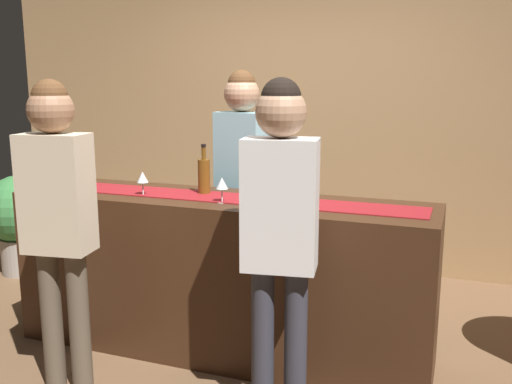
# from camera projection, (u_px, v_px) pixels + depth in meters

# --- Properties ---
(ground_plane) EXTENTS (10.00, 10.00, 0.00)m
(ground_plane) POSITION_uv_depth(u_px,v_px,m) (221.00, 349.00, 3.50)
(ground_plane) COLOR brown
(back_wall) EXTENTS (6.00, 0.12, 2.90)m
(back_wall) POSITION_uv_depth(u_px,v_px,m) (307.00, 102.00, 4.96)
(back_wall) COLOR tan
(back_wall) RESTS_ON ground
(bar_counter) EXTENTS (2.51, 0.60, 0.96)m
(bar_counter) POSITION_uv_depth(u_px,v_px,m) (220.00, 275.00, 3.41)
(bar_counter) COLOR #3D2314
(bar_counter) RESTS_ON ground
(counter_runner_cloth) EXTENTS (2.39, 0.28, 0.01)m
(counter_runner_cloth) POSITION_uv_depth(u_px,v_px,m) (219.00, 197.00, 3.31)
(counter_runner_cloth) COLOR maroon
(counter_runner_cloth) RESTS_ON bar_counter
(wine_bottle_green) EXTENTS (0.07, 0.07, 0.30)m
(wine_bottle_green) POSITION_uv_depth(u_px,v_px,m) (73.00, 170.00, 3.59)
(wine_bottle_green) COLOR #194723
(wine_bottle_green) RESTS_ON bar_counter
(wine_bottle_amber) EXTENTS (0.07, 0.07, 0.30)m
(wine_bottle_amber) POSITION_uv_depth(u_px,v_px,m) (204.00, 175.00, 3.40)
(wine_bottle_amber) COLOR brown
(wine_bottle_amber) RESTS_ON bar_counter
(wine_glass_near_customer) EXTENTS (0.07, 0.07, 0.14)m
(wine_glass_near_customer) POSITION_uv_depth(u_px,v_px,m) (143.00, 178.00, 3.36)
(wine_glass_near_customer) COLOR silver
(wine_glass_near_customer) RESTS_ON bar_counter
(wine_glass_mid_counter) EXTENTS (0.07, 0.07, 0.14)m
(wine_glass_mid_counter) POSITION_uv_depth(u_px,v_px,m) (222.00, 184.00, 3.16)
(wine_glass_mid_counter) COLOR silver
(wine_glass_mid_counter) RESTS_ON bar_counter
(wine_glass_far_end) EXTENTS (0.07, 0.07, 0.14)m
(wine_glass_far_end) POSITION_uv_depth(u_px,v_px,m) (285.00, 183.00, 3.18)
(wine_glass_far_end) COLOR silver
(wine_glass_far_end) RESTS_ON bar_counter
(bartender) EXTENTS (0.37, 0.26, 1.70)m
(bartender) POSITION_uv_depth(u_px,v_px,m) (242.00, 167.00, 3.86)
(bartender) COLOR #26262B
(bartender) RESTS_ON ground
(customer_sipping) EXTENTS (0.37, 0.25, 1.65)m
(customer_sipping) POSITION_uv_depth(u_px,v_px,m) (280.00, 218.00, 2.60)
(customer_sipping) COLOR #33333D
(customer_sipping) RESTS_ON ground
(customer_browsing) EXTENTS (0.37, 0.25, 1.64)m
(customer_browsing) POSITION_uv_depth(u_px,v_px,m) (57.00, 206.00, 2.88)
(customer_browsing) COLOR brown
(customer_browsing) RESTS_ON ground
(potted_plant_tall) EXTENTS (0.58, 0.58, 0.85)m
(potted_plant_tall) POSITION_uv_depth(u_px,v_px,m) (20.00, 217.00, 4.82)
(potted_plant_tall) COLOR #9E9389
(potted_plant_tall) RESTS_ON ground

